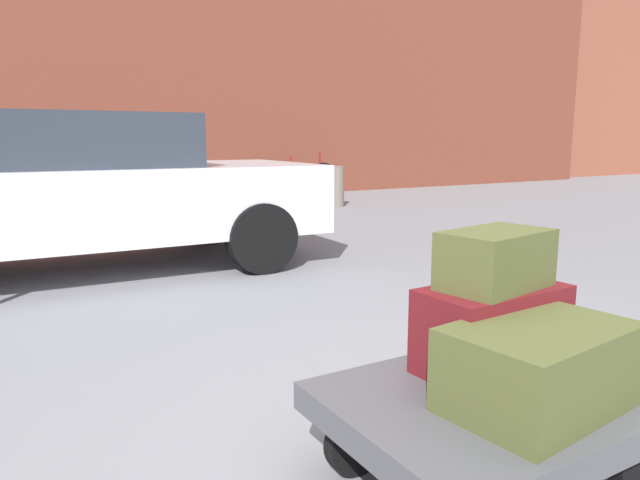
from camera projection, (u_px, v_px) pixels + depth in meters
building_facade_side at (549, 46)px, 17.74m from camera, size 12.00×1.00×8.07m
luggage_cart at (494, 410)px, 2.00m from camera, size 1.13×0.84×0.34m
duffel_bag_maroon_center at (492, 329)px, 2.16m from camera, size 0.58×0.33×0.32m
suitcase_olive_stacked_top at (539, 367)px, 1.85m from camera, size 0.65×0.46×0.27m
duffel_bag_olive_topmost_pile at (496, 259)px, 2.11m from camera, size 0.46×0.32×0.21m
parked_car at (71, 189)px, 5.17m from camera, size 4.36×2.04×1.42m
bicycle_leaning at (300, 180)px, 11.92m from camera, size 1.75×0.30×0.96m
bollard_kerb_near at (265, 190)px, 9.65m from camera, size 0.27×0.27×0.73m
bollard_kerb_mid at (337, 186)px, 10.36m from camera, size 0.27×0.27×0.73m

